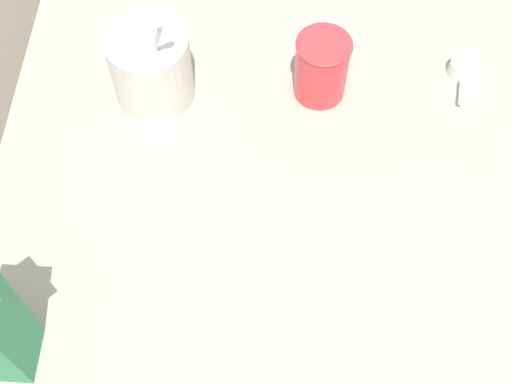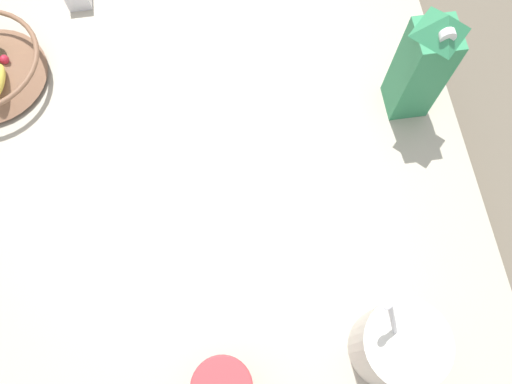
{
  "view_description": "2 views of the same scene",
  "coord_description": "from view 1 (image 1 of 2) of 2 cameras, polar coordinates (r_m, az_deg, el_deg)",
  "views": [
    {
      "loc": [
        0.12,
        0.4,
        0.98
      ],
      "look_at": [
        0.15,
        -0.09,
        0.11
      ],
      "focal_mm": 50.0,
      "sensor_mm": 36.0,
      "label": 1
    },
    {
      "loc": [
        0.11,
        -0.33,
        0.9
      ],
      "look_at": [
        0.15,
        -0.03,
        0.09
      ],
      "focal_mm": 35.0,
      "sensor_mm": 36.0,
      "label": 2
    }
  ],
  "objects": [
    {
      "name": "drinking_cup",
      "position": [
        1.15,
        5.27,
        9.96
      ],
      "size": [
        0.09,
        0.09,
        0.12
      ],
      "color": "#DB383D",
      "rests_on": "countertop"
    },
    {
      "name": "ground_plane",
      "position": [
        1.07,
        7.97,
        -7.54
      ],
      "size": [
        6.0,
        6.0,
        0.0
      ],
      "primitive_type": "plane",
      "color": "#665B4C"
    },
    {
      "name": "measuring_scoop",
      "position": [
        1.25,
        16.24,
        9.44
      ],
      "size": [
        0.05,
        0.1,
        0.03
      ],
      "color": "white",
      "rests_on": "countertop"
    },
    {
      "name": "countertop",
      "position": [
        1.05,
        8.09,
        -7.17
      ],
      "size": [
        1.13,
        1.13,
        0.04
      ],
      "color": "#B2A893",
      "rests_on": "ground_plane"
    },
    {
      "name": "yogurt_tub",
      "position": [
        1.15,
        -8.43,
        10.03
      ],
      "size": [
        0.13,
        0.13,
        0.23
      ],
      "color": "silver",
      "rests_on": "countertop"
    }
  ]
}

